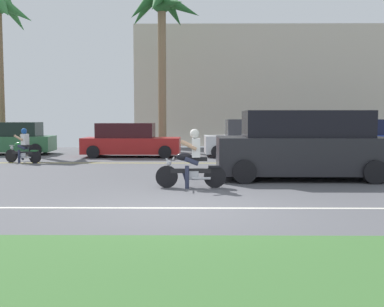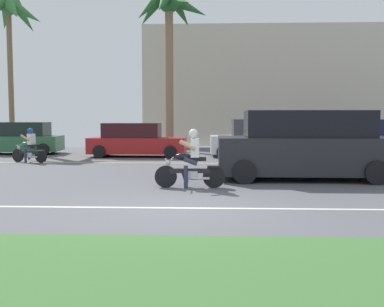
{
  "view_description": "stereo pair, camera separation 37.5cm",
  "coord_description": "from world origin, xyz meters",
  "px_view_note": "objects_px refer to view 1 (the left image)",
  "views": [
    {
      "loc": [
        0.19,
        -8.52,
        1.74
      ],
      "look_at": [
        0.08,
        3.4,
        0.8
      ],
      "focal_mm": 41.83,
      "sensor_mm": 36.0,
      "label": 1
    },
    {
      "loc": [
        0.57,
        -8.51,
        1.74
      ],
      "look_at": [
        0.08,
        3.4,
        0.8
      ],
      "focal_mm": 41.83,
      "sensor_mm": 36.0,
      "label": 2
    }
  ],
  "objects_px": {
    "parked_car_0": "(11,139)",
    "parked_car_3": "(357,138)",
    "motorcyclist": "(191,163)",
    "motorcyclist_distant": "(23,148)",
    "parked_car_1": "(130,141)",
    "parked_car_2": "(246,139)",
    "palm_tree_1": "(162,15)",
    "suv_nearby": "(303,146)"
  },
  "relations": [
    {
      "from": "parked_car_1",
      "to": "motorcyclist_distant",
      "type": "height_order",
      "value": "parked_car_1"
    },
    {
      "from": "motorcyclist",
      "to": "parked_car_0",
      "type": "xyz_separation_m",
      "value": [
        -8.79,
        10.25,
        0.1
      ]
    },
    {
      "from": "parked_car_0",
      "to": "palm_tree_1",
      "type": "height_order",
      "value": "palm_tree_1"
    },
    {
      "from": "parked_car_0",
      "to": "motorcyclist_distant",
      "type": "relative_size",
      "value": 2.69
    },
    {
      "from": "motorcyclist",
      "to": "suv_nearby",
      "type": "distance_m",
      "value": 3.62
    },
    {
      "from": "suv_nearby",
      "to": "parked_car_3",
      "type": "distance_m",
      "value": 10.1
    },
    {
      "from": "parked_car_0",
      "to": "motorcyclist",
      "type": "bearing_deg",
      "value": -49.38
    },
    {
      "from": "palm_tree_1",
      "to": "parked_car_1",
      "type": "bearing_deg",
      "value": -107.16
    },
    {
      "from": "suv_nearby",
      "to": "parked_car_0",
      "type": "distance_m",
      "value": 14.7
    },
    {
      "from": "parked_car_3",
      "to": "motorcyclist",
      "type": "bearing_deg",
      "value": -126.76
    },
    {
      "from": "parked_car_2",
      "to": "parked_car_3",
      "type": "xyz_separation_m",
      "value": [
        5.54,
        1.4,
        -0.0
      ]
    },
    {
      "from": "parked_car_0",
      "to": "motorcyclist_distant",
      "type": "distance_m",
      "value": 4.61
    },
    {
      "from": "suv_nearby",
      "to": "parked_car_0",
      "type": "height_order",
      "value": "suv_nearby"
    },
    {
      "from": "parked_car_2",
      "to": "parked_car_3",
      "type": "distance_m",
      "value": 5.72
    },
    {
      "from": "parked_car_1",
      "to": "parked_car_3",
      "type": "height_order",
      "value": "parked_car_3"
    },
    {
      "from": "motorcyclist",
      "to": "motorcyclist_distant",
      "type": "xyz_separation_m",
      "value": [
        -6.63,
        6.18,
        -0.05
      ]
    },
    {
      "from": "parked_car_2",
      "to": "motorcyclist_distant",
      "type": "bearing_deg",
      "value": -161.43
    },
    {
      "from": "parked_car_1",
      "to": "parked_car_3",
      "type": "relative_size",
      "value": 1.01
    },
    {
      "from": "motorcyclist",
      "to": "motorcyclist_distant",
      "type": "bearing_deg",
      "value": 136.99
    },
    {
      "from": "motorcyclist",
      "to": "parked_car_1",
      "type": "distance_m",
      "value": 9.41
    },
    {
      "from": "parked_car_0",
      "to": "palm_tree_1",
      "type": "relative_size",
      "value": 0.49
    },
    {
      "from": "parked_car_0",
      "to": "parked_car_1",
      "type": "xyz_separation_m",
      "value": [
        5.93,
        -1.28,
        -0.01
      ]
    },
    {
      "from": "parked_car_2",
      "to": "motorcyclist_distant",
      "type": "distance_m",
      "value": 9.52
    },
    {
      "from": "parked_car_3",
      "to": "palm_tree_1",
      "type": "xyz_separation_m",
      "value": [
        -9.62,
        2.16,
        6.37
      ]
    },
    {
      "from": "parked_car_3",
      "to": "motorcyclist_distant",
      "type": "distance_m",
      "value": 15.22
    },
    {
      "from": "parked_car_0",
      "to": "parked_car_2",
      "type": "relative_size",
      "value": 1.15
    },
    {
      "from": "motorcyclist",
      "to": "motorcyclist_distant",
      "type": "distance_m",
      "value": 9.06
    },
    {
      "from": "suv_nearby",
      "to": "motorcyclist_distant",
      "type": "relative_size",
      "value": 3.19
    },
    {
      "from": "suv_nearby",
      "to": "parked_car_1",
      "type": "relative_size",
      "value": 1.15
    },
    {
      "from": "parked_car_0",
      "to": "motorcyclist_distant",
      "type": "height_order",
      "value": "parked_car_0"
    },
    {
      "from": "parked_car_0",
      "to": "parked_car_3",
      "type": "distance_m",
      "value": 16.72
    },
    {
      "from": "parked_car_3",
      "to": "palm_tree_1",
      "type": "bearing_deg",
      "value": 167.32
    },
    {
      "from": "motorcyclist",
      "to": "palm_tree_1",
      "type": "height_order",
      "value": "palm_tree_1"
    },
    {
      "from": "suv_nearby",
      "to": "motorcyclist_distant",
      "type": "height_order",
      "value": "suv_nearby"
    },
    {
      "from": "parked_car_1",
      "to": "palm_tree_1",
      "type": "distance_m",
      "value": 7.58
    },
    {
      "from": "motorcyclist",
      "to": "parked_car_2",
      "type": "xyz_separation_m",
      "value": [
        2.39,
        9.21,
        0.16
      ]
    },
    {
      "from": "suv_nearby",
      "to": "palm_tree_1",
      "type": "distance_m",
      "value": 13.59
    },
    {
      "from": "motorcyclist_distant",
      "to": "suv_nearby",
      "type": "bearing_deg",
      "value": -24.56
    },
    {
      "from": "suv_nearby",
      "to": "parked_car_1",
      "type": "distance_m",
      "value": 9.45
    },
    {
      "from": "suv_nearby",
      "to": "motorcyclist_distant",
      "type": "xyz_separation_m",
      "value": [
        -9.8,
        4.48,
        -0.38
      ]
    },
    {
      "from": "motorcyclist",
      "to": "suv_nearby",
      "type": "xyz_separation_m",
      "value": [
        3.17,
        1.7,
        0.33
      ]
    },
    {
      "from": "parked_car_0",
      "to": "parked_car_1",
      "type": "distance_m",
      "value": 6.06
    }
  ]
}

